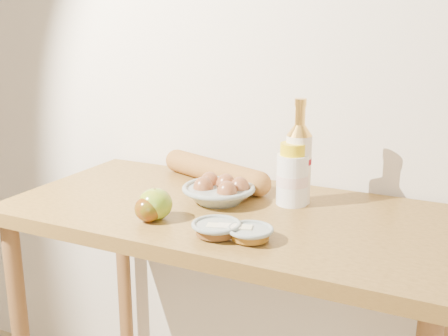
{
  "coord_description": "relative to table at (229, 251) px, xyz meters",
  "views": [
    {
      "loc": [
        0.62,
        -0.1,
        1.4
      ],
      "look_at": [
        0.0,
        1.15,
        1.02
      ],
      "focal_mm": 45.0,
      "sensor_mm": 36.0,
      "label": 1
    }
  ],
  "objects": [
    {
      "name": "sugar_bowl",
      "position": [
        0.06,
        -0.19,
        0.14
      ],
      "size": [
        0.13,
        0.13,
        0.03
      ],
      "rotation": [
        0.0,
        0.0,
        0.08
      ],
      "color": "gray",
      "rests_on": "table"
    },
    {
      "name": "cream_bottle",
      "position": [
        0.14,
        0.11,
        0.2
      ],
      "size": [
        0.09,
        0.09,
        0.17
      ],
      "rotation": [
        0.0,
        0.0,
        -0.05
      ],
      "color": "white",
      "rests_on": "table"
    },
    {
      "name": "apple_redgreen_front",
      "position": [
        -0.14,
        -0.18,
        0.16
      ],
      "size": [
        0.09,
        0.09,
        0.07
      ],
      "rotation": [
        0.0,
        0.0,
        0.22
      ],
      "color": "maroon",
      "rests_on": "table"
    },
    {
      "name": "egg_bowl",
      "position": [
        -0.05,
        0.04,
        0.15
      ],
      "size": [
        0.22,
        0.22,
        0.07
      ],
      "rotation": [
        0.0,
        0.0,
        -0.08
      ],
      "color": "gray",
      "rests_on": "table"
    },
    {
      "name": "baguette",
      "position": [
        -0.14,
        0.19,
        0.16
      ],
      "size": [
        0.44,
        0.22,
        0.07
      ],
      "rotation": [
        0.0,
        0.0,
        -0.34
      ],
      "color": "#A67133",
      "rests_on": "table"
    },
    {
      "name": "butter_stick",
      "position": [
        0.09,
        -0.18,
        0.14
      ],
      "size": [
        0.11,
        0.06,
        0.03
      ],
      "rotation": [
        0.0,
        0.0,
        0.3
      ],
      "color": "beige",
      "rests_on": "table"
    },
    {
      "name": "apple_yellowgreen",
      "position": [
        -0.13,
        -0.15,
        0.16
      ],
      "size": [
        0.1,
        0.1,
        0.08
      ],
      "rotation": [
        0.0,
        0.0,
        0.18
      ],
      "color": "#A59D21",
      "rests_on": "table"
    },
    {
      "name": "syrup_bowl",
      "position": [
        0.14,
        -0.18,
        0.14
      ],
      "size": [
        0.14,
        0.14,
        0.03
      ],
      "rotation": [
        0.0,
        0.0,
        -0.34
      ],
      "color": "gray",
      "rests_on": "table"
    },
    {
      "name": "back_wall",
      "position": [
        0.0,
        0.33,
        0.52
      ],
      "size": [
        3.5,
        0.02,
        2.6
      ],
      "primitive_type": "cube",
      "color": "beige",
      "rests_on": "ground"
    },
    {
      "name": "table",
      "position": [
        0.0,
        0.0,
        0.0
      ],
      "size": [
        1.2,
        0.6,
        0.9
      ],
      "color": "olive",
      "rests_on": "ground"
    },
    {
      "name": "bourbon_bottle",
      "position": [
        0.15,
        0.13,
        0.24
      ],
      "size": [
        0.09,
        0.09,
        0.29
      ],
      "rotation": [
        0.0,
        0.0,
        -0.37
      ],
      "color": "white",
      "rests_on": "table"
    }
  ]
}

